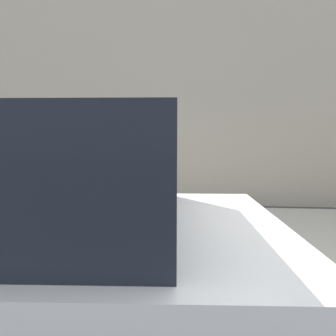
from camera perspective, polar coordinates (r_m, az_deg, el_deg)
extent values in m
plane|color=#47474C|center=(2.70, 1.12, -31.31)|extent=(60.00, 60.00, 0.00)
cube|color=#BCB7AD|center=(4.61, 2.78, -13.57)|extent=(24.00, 2.80, 0.13)
cube|color=beige|center=(6.59, 3.51, 14.71)|extent=(24.00, 0.30, 5.17)
cylinder|color=gray|center=(3.47, 0.00, -9.79)|extent=(0.06, 0.06, 1.09)
cube|color=slate|center=(3.34, 0.00, 2.30)|extent=(0.16, 0.14, 0.37)
cube|color=gray|center=(3.27, -0.10, 2.69)|extent=(0.09, 0.01, 0.13)
cylinder|color=slate|center=(3.33, 0.00, 6.46)|extent=(0.21, 0.11, 0.21)
cylinder|color=black|center=(3.00, -0.45, -19.73)|extent=(0.67, 0.26, 0.66)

